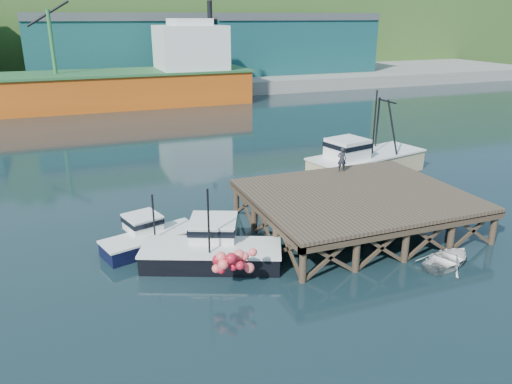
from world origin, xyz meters
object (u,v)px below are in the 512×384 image
boat_black (212,248)px  dockworker (342,159)px  boat_navy (149,236)px  trawler (365,158)px  dinghy (448,259)px

boat_black → dockworker: (10.38, 5.30, 2.14)m
boat_navy → dockworker: 13.46m
trawler → dinghy: 15.07m
boat_black → trawler: bearing=55.6°
boat_navy → boat_black: boat_black is taller
boat_navy → dinghy: 15.37m
trawler → boat_navy: bearing=-171.2°
dinghy → dockworker: (-0.44, 9.82, 2.59)m
trawler → dinghy: (-4.36, -14.39, -1.00)m
boat_black → dockworker: bearing=49.6°
boat_navy → dinghy: (13.48, -7.38, -0.31)m
boat_navy → trawler: bearing=5.1°
boat_navy → dinghy: boat_navy is taller
boat_navy → dockworker: dockworker is taller
boat_navy → dinghy: bearing=-45.1°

